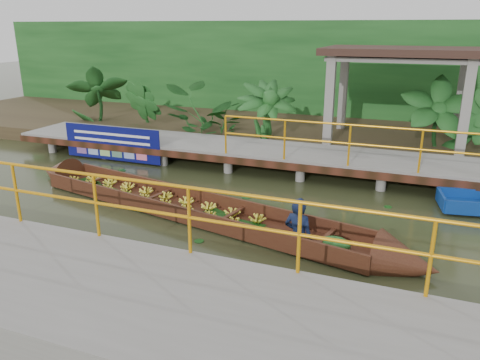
% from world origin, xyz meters
% --- Properties ---
extents(ground, '(80.00, 80.00, 0.00)m').
position_xyz_m(ground, '(0.00, 0.00, 0.00)').
color(ground, '#272E17').
rests_on(ground, ground).
extents(land_strip, '(30.00, 8.00, 0.45)m').
position_xyz_m(land_strip, '(0.00, 7.50, 0.23)').
color(land_strip, '#352A1A').
rests_on(land_strip, ground).
extents(far_dock, '(16.00, 2.06, 1.66)m').
position_xyz_m(far_dock, '(0.02, 3.43, 0.48)').
color(far_dock, gray).
rests_on(far_dock, ground).
extents(near_dock, '(18.00, 2.40, 1.73)m').
position_xyz_m(near_dock, '(1.00, -4.20, 0.30)').
color(near_dock, gray).
rests_on(near_dock, ground).
extents(pavilion, '(4.40, 3.00, 3.00)m').
position_xyz_m(pavilion, '(3.00, 6.30, 2.82)').
color(pavilion, gray).
rests_on(pavilion, ground).
extents(foliage_backdrop, '(30.00, 0.80, 4.00)m').
position_xyz_m(foliage_backdrop, '(0.00, 10.00, 2.00)').
color(foliage_backdrop, '#154117').
rests_on(foliage_backdrop, ground).
extents(vendor_boat, '(9.85, 2.99, 2.00)m').
position_xyz_m(vendor_boat, '(-0.34, -0.39, 0.21)').
color(vendor_boat, '#3C1B10').
rests_on(vendor_boat, ground).
extents(blue_banner, '(3.19, 0.04, 1.00)m').
position_xyz_m(blue_banner, '(-4.56, 2.48, 0.56)').
color(blue_banner, '#0B0E59').
rests_on(blue_banner, ground).
extents(tropical_plants, '(14.57, 1.57, 1.96)m').
position_xyz_m(tropical_plants, '(-1.08, 5.30, 1.43)').
color(tropical_plants, '#154117').
rests_on(tropical_plants, ground).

